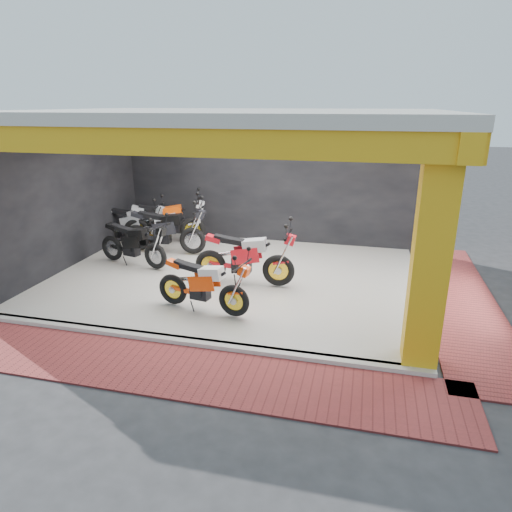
# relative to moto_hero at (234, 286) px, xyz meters

# --- Properties ---
(ground) EXTENTS (80.00, 80.00, 0.00)m
(ground) POSITION_rel_moto_hero_xyz_m (-0.60, 0.03, -0.72)
(ground) COLOR #2D2D30
(ground) RESTS_ON ground
(showroom_floor) EXTENTS (8.00, 6.00, 0.10)m
(showroom_floor) POSITION_rel_moto_hero_xyz_m (-0.60, 2.03, -0.67)
(showroom_floor) COLOR silver
(showroom_floor) RESTS_ON ground
(showroom_ceiling) EXTENTS (8.40, 6.40, 0.20)m
(showroom_ceiling) POSITION_rel_moto_hero_xyz_m (-0.60, 2.03, 2.88)
(showroom_ceiling) COLOR beige
(showroom_ceiling) RESTS_ON corner_column
(back_wall) EXTENTS (8.20, 0.20, 3.50)m
(back_wall) POSITION_rel_moto_hero_xyz_m (-0.60, 5.13, 1.03)
(back_wall) COLOR black
(back_wall) RESTS_ON ground
(left_wall) EXTENTS (0.20, 6.20, 3.50)m
(left_wall) POSITION_rel_moto_hero_xyz_m (-4.70, 2.03, 1.03)
(left_wall) COLOR black
(left_wall) RESTS_ON ground
(corner_column) EXTENTS (0.50, 0.50, 3.50)m
(corner_column) POSITION_rel_moto_hero_xyz_m (3.15, -0.72, 1.03)
(corner_column) COLOR gold
(corner_column) RESTS_ON ground
(header_beam_front) EXTENTS (8.40, 0.30, 0.40)m
(header_beam_front) POSITION_rel_moto_hero_xyz_m (-0.60, -0.97, 2.58)
(header_beam_front) COLOR gold
(header_beam_front) RESTS_ON corner_column
(header_beam_right) EXTENTS (0.30, 6.40, 0.40)m
(header_beam_right) POSITION_rel_moto_hero_xyz_m (3.40, 2.03, 2.58)
(header_beam_right) COLOR gold
(header_beam_right) RESTS_ON corner_column
(floor_kerb) EXTENTS (8.00, 0.20, 0.10)m
(floor_kerb) POSITION_rel_moto_hero_xyz_m (-0.60, -0.99, -0.67)
(floor_kerb) COLOR silver
(floor_kerb) RESTS_ON ground
(paver_front) EXTENTS (9.00, 1.40, 0.03)m
(paver_front) POSITION_rel_moto_hero_xyz_m (-0.60, -1.77, -0.71)
(paver_front) COLOR maroon
(paver_front) RESTS_ON ground
(paver_right) EXTENTS (1.40, 7.00, 0.03)m
(paver_right) POSITION_rel_moto_hero_xyz_m (4.20, 2.03, -0.71)
(paver_right) COLOR maroon
(paver_right) RESTS_ON ground
(moto_hero) EXTENTS (2.13, 1.10, 1.24)m
(moto_hero) POSITION_rel_moto_hero_xyz_m (0.00, 0.00, 0.00)
(moto_hero) COLOR #FF430A
(moto_hero) RESTS_ON showroom_floor
(moto_row_a) EXTENTS (2.33, 0.91, 1.41)m
(moto_row_a) POSITION_rel_moto_hero_xyz_m (0.50, 1.62, 0.09)
(moto_row_a) COLOR red
(moto_row_a) RESTS_ON showroom_floor
(moto_row_b) EXTENTS (2.21, 1.24, 1.28)m
(moto_row_b) POSITION_rel_moto_hero_xyz_m (-2.50, 1.98, 0.02)
(moto_row_b) COLOR black
(moto_row_b) RESTS_ON showroom_floor
(moto_row_c) EXTENTS (2.52, 1.57, 1.45)m
(moto_row_c) POSITION_rel_moto_hero_xyz_m (-2.46, 4.23, 0.10)
(moto_row_c) COLOR #B5B9BE
(moto_row_c) RESTS_ON showroom_floor
(moto_row_d) EXTENTS (2.40, 1.03, 1.43)m
(moto_row_d) POSITION_rel_moto_hero_xyz_m (-2.07, 3.24, 0.09)
(moto_row_d) COLOR black
(moto_row_d) RESTS_ON showroom_floor
(moto_row_e) EXTENTS (2.18, 0.96, 1.30)m
(moto_row_e) POSITION_rel_moto_hero_xyz_m (-3.45, 3.87, 0.03)
(moto_row_e) COLOR #96999D
(moto_row_e) RESTS_ON showroom_floor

